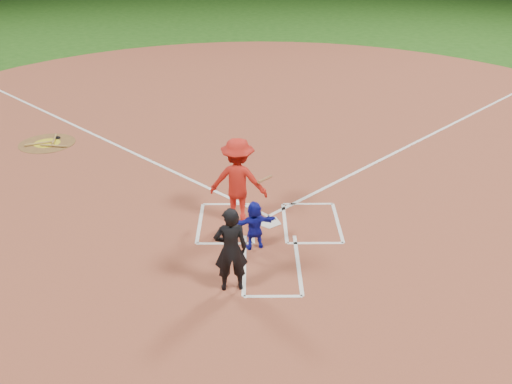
{
  "coord_description": "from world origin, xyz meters",
  "views": [
    {
      "loc": [
        -0.38,
        -11.45,
        6.5
      ],
      "look_at": [
        -0.3,
        -0.4,
        1.0
      ],
      "focal_mm": 40.0,
      "sensor_mm": 36.0,
      "label": 1
    }
  ],
  "objects_px": {
    "home_plate": "(269,222)",
    "on_deck_circle": "(47,143)",
    "umpire": "(231,250)",
    "batter_at_plate": "(238,181)",
    "catcher": "(254,225)"
  },
  "relations": [
    {
      "from": "home_plate",
      "to": "on_deck_circle",
      "type": "height_order",
      "value": "home_plate"
    },
    {
      "from": "home_plate",
      "to": "batter_at_plate",
      "type": "distance_m",
      "value": 1.23
    },
    {
      "from": "catcher",
      "to": "batter_at_plate",
      "type": "height_order",
      "value": "batter_at_plate"
    },
    {
      "from": "home_plate",
      "to": "umpire",
      "type": "xyz_separation_m",
      "value": [
        -0.78,
        -2.52,
        0.85
      ]
    },
    {
      "from": "home_plate",
      "to": "catcher",
      "type": "bearing_deg",
      "value": 72.23
    },
    {
      "from": "on_deck_circle",
      "to": "umpire",
      "type": "height_order",
      "value": "umpire"
    },
    {
      "from": "home_plate",
      "to": "on_deck_circle",
      "type": "distance_m",
      "value": 8.37
    },
    {
      "from": "on_deck_circle",
      "to": "umpire",
      "type": "bearing_deg",
      "value": -51.74
    },
    {
      "from": "home_plate",
      "to": "umpire",
      "type": "distance_m",
      "value": 2.78
    },
    {
      "from": "batter_at_plate",
      "to": "catcher",
      "type": "bearing_deg",
      "value": -72.65
    },
    {
      "from": "catcher",
      "to": "batter_at_plate",
      "type": "relative_size",
      "value": 0.53
    },
    {
      "from": "home_plate",
      "to": "batter_at_plate",
      "type": "xyz_separation_m",
      "value": [
        -0.7,
        0.09,
        1.01
      ]
    },
    {
      "from": "home_plate",
      "to": "catcher",
      "type": "xyz_separation_m",
      "value": [
        -0.34,
        -1.06,
        0.53
      ]
    },
    {
      "from": "home_plate",
      "to": "batter_at_plate",
      "type": "relative_size",
      "value": 0.3
    },
    {
      "from": "umpire",
      "to": "batter_at_plate",
      "type": "height_order",
      "value": "batter_at_plate"
    }
  ]
}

